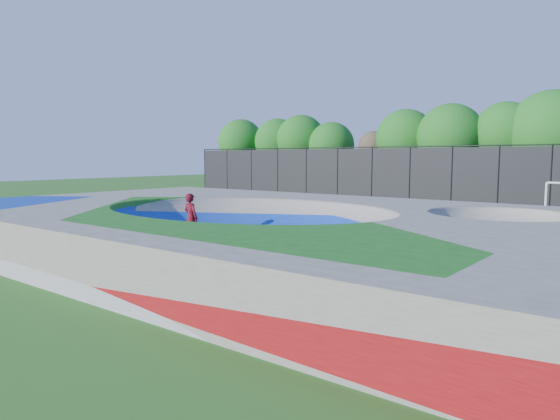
{
  "coord_description": "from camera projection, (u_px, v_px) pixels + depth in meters",
  "views": [
    {
      "loc": [
        11.51,
        -12.89,
        3.21
      ],
      "look_at": [
        -0.8,
        3.0,
        1.1
      ],
      "focal_mm": 32.0,
      "sensor_mm": 36.0,
      "label": 1
    }
  ],
  "objects": [
    {
      "name": "ground",
      "position": [
        246.0,
        250.0,
        17.48
      ],
      "size": [
        120.0,
        120.0,
        0.0
      ],
      "primitive_type": "plane",
      "color": "#225718",
      "rests_on": "ground"
    },
    {
      "name": "skateboard",
      "position": [
        191.0,
        242.0,
        19.01
      ],
      "size": [
        0.78,
        0.23,
        0.05
      ],
      "primitive_type": "cube",
      "rotation": [
        0.0,
        0.0,
        -0.02
      ],
      "color": "black",
      "rests_on": "ground"
    },
    {
      "name": "treeline",
      "position": [
        538.0,
        132.0,
        35.16
      ],
      "size": [
        53.58,
        7.37,
        8.55
      ],
      "color": "#432B21",
      "rests_on": "ground"
    },
    {
      "name": "skater",
      "position": [
        191.0,
        218.0,
        18.92
      ],
      "size": [
        0.71,
        0.5,
        1.88
      ],
      "primitive_type": "imported",
      "rotation": [
        0.0,
        0.0,
        3.07
      ],
      "color": "#AD0D1E",
      "rests_on": "ground"
    },
    {
      "name": "skate_deck",
      "position": [
        246.0,
        229.0,
        17.4
      ],
      "size": [
        22.0,
        14.0,
        1.5
      ],
      "primitive_type": "cube",
      "color": "gray",
      "rests_on": "ground"
    },
    {
      "name": "fence",
      "position": [
        452.0,
        174.0,
        33.77
      ],
      "size": [
        48.09,
        0.09,
        4.04
      ],
      "color": "black",
      "rests_on": "ground"
    }
  ]
}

